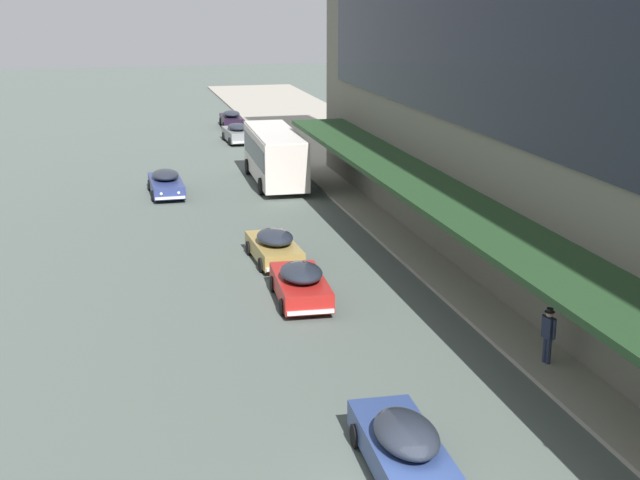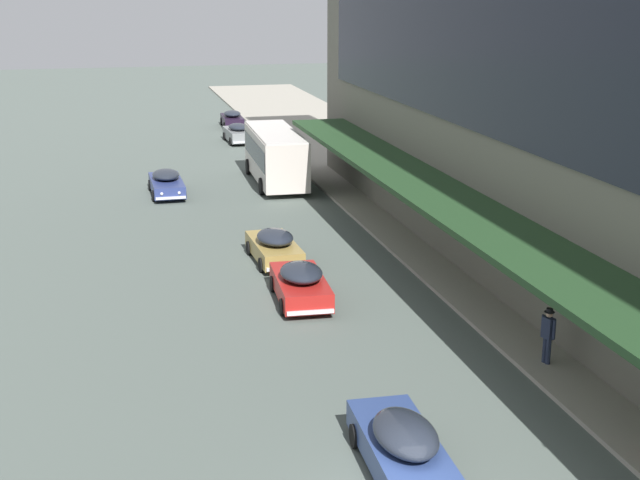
{
  "view_description": "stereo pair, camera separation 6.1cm",
  "coord_description": "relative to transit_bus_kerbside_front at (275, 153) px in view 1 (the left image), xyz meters",
  "views": [
    {
      "loc": [
        -6.41,
        -16.95,
        11.82
      ],
      "look_at": [
        1.67,
        16.01,
        2.06
      ],
      "focal_mm": 50.0,
      "sensor_mm": 36.0,
      "label": 1
    },
    {
      "loc": [
        -6.35,
        -16.96,
        11.82
      ],
      "look_at": [
        1.67,
        16.01,
        2.06
      ],
      "focal_mm": 50.0,
      "sensor_mm": 36.0,
      "label": 2
    }
  ],
  "objects": [
    {
      "name": "sedan_trailing_mid",
      "position": [
        -6.77,
        -1.51,
        -1.16
      ],
      "size": [
        1.95,
        4.93,
        1.43
      ],
      "color": "navy",
      "rests_on": "ground"
    },
    {
      "name": "pedestrian_at_kerb",
      "position": [
        3.2,
        -29.01,
        -0.69
      ],
      "size": [
        0.34,
        0.6,
        1.86
      ],
      "color": "#242C44",
      "rests_on": "sidewalk_kerb"
    },
    {
      "name": "sedan_trailing_near",
      "position": [
        -3.36,
        -34.07,
        -1.12
      ],
      "size": [
        2.01,
        5.07,
        1.53
      ],
      "color": "navy",
      "rests_on": "ground"
    },
    {
      "name": "sedan_second_mid",
      "position": [
        -3.13,
        -15.89,
        -1.14
      ],
      "size": [
        2.03,
        4.54,
        1.49
      ],
      "color": "olive",
      "rests_on": "ground"
    },
    {
      "name": "sedan_lead_near",
      "position": [
        0.64,
        23.04,
        -1.15
      ],
      "size": [
        1.87,
        4.55,
        1.45
      ],
      "color": "black",
      "rests_on": "ground"
    },
    {
      "name": "sedan_oncoming_front",
      "position": [
        -0.06,
        15.2,
        -1.12
      ],
      "size": [
        1.9,
        4.45,
        1.51
      ],
      "color": "gray",
      "rests_on": "ground"
    },
    {
      "name": "transit_bus_kerbside_front",
      "position": [
        0.0,
        0.0,
        0.0
      ],
      "size": [
        3.04,
        9.27,
        3.26
      ],
      "color": "beige",
      "rests_on": "ground"
    },
    {
      "name": "sedan_second_near",
      "position": [
        -3.12,
        -21.17,
        -1.11
      ],
      "size": [
        2.14,
        4.66,
        1.56
      ],
      "color": "#A61D19",
      "rests_on": "ground"
    }
  ]
}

